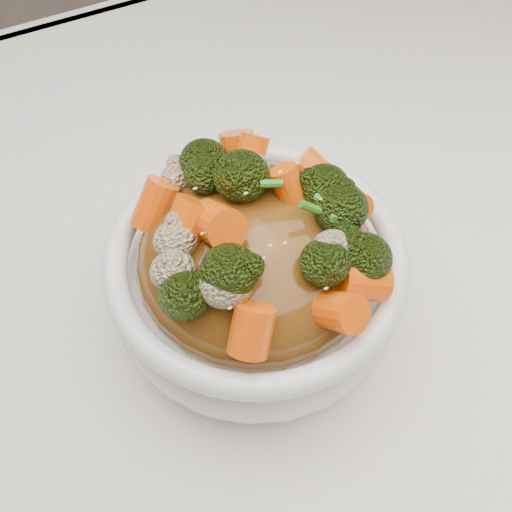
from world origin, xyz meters
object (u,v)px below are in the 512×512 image
carrots (256,202)px  broccoli (256,203)px  bowl (256,281)px  dining_table (266,429)px

carrots → broccoli: bearing=0.0°
bowl → carrots: size_ratio=1.26×
dining_table → bowl: size_ratio=6.04×
broccoli → dining_table: bearing=44.3°
dining_table → bowl: bearing=-135.7°
dining_table → carrots: 0.50m
bowl → carrots: bearing=0.0°
bowl → broccoli: broccoli is taller
dining_table → broccoli: bearing=-135.7°
bowl → broccoli: 0.08m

